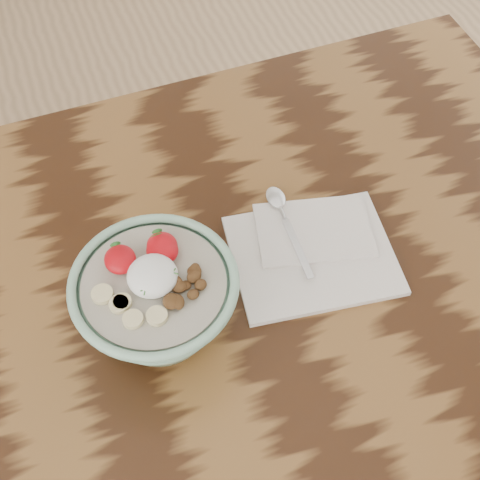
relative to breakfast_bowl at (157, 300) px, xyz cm
name	(u,v)px	position (x,y,z in cm)	size (l,w,h in cm)	color
table	(119,362)	(-7.01, 1.73, -16.57)	(160.00, 90.00, 75.00)	#321A0C
breakfast_bowl	(157,300)	(0.00, 0.00, 0.00)	(21.21, 21.21, 14.37)	#89B99D
napkin	(313,250)	(24.33, 4.17, -6.68)	(25.60, 22.15, 1.43)	white
spoon	(281,210)	(22.41, 11.87, -5.47)	(3.17, 17.46, 0.91)	silver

